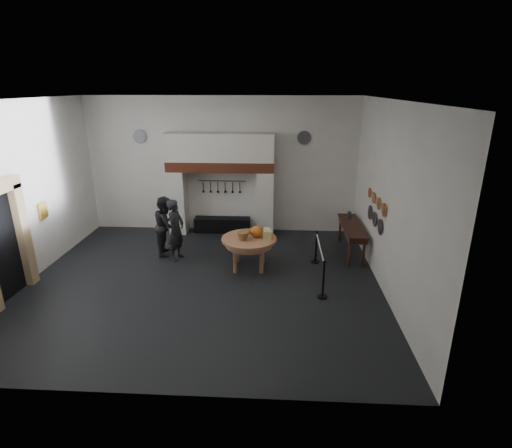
# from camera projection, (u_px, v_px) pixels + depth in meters

# --- Properties ---
(floor) EXTENTS (9.00, 8.00, 0.02)m
(floor) POSITION_uv_depth(u_px,v_px,m) (203.00, 281.00, 10.32)
(floor) COLOR black
(floor) RESTS_ON ground
(ceiling) EXTENTS (9.00, 8.00, 0.02)m
(ceiling) POSITION_uv_depth(u_px,v_px,m) (195.00, 100.00, 8.83)
(ceiling) COLOR silver
(ceiling) RESTS_ON wall_back
(wall_back) EXTENTS (9.00, 0.02, 4.50)m
(wall_back) POSITION_uv_depth(u_px,v_px,m) (222.00, 166.00, 13.35)
(wall_back) COLOR white
(wall_back) RESTS_ON floor
(wall_front) EXTENTS (9.00, 0.02, 4.50)m
(wall_front) POSITION_uv_depth(u_px,v_px,m) (147.00, 271.00, 5.81)
(wall_front) COLOR white
(wall_front) RESTS_ON floor
(wall_left) EXTENTS (0.02, 8.00, 4.50)m
(wall_left) POSITION_uv_depth(u_px,v_px,m) (18.00, 195.00, 9.81)
(wall_left) COLOR white
(wall_left) RESTS_ON floor
(wall_right) EXTENTS (0.02, 8.00, 4.50)m
(wall_right) POSITION_uv_depth(u_px,v_px,m) (389.00, 200.00, 9.34)
(wall_right) COLOR white
(wall_right) RESTS_ON floor
(chimney_pier_left) EXTENTS (0.55, 0.70, 2.15)m
(chimney_pier_left) POSITION_uv_depth(u_px,v_px,m) (178.00, 202.00, 13.48)
(chimney_pier_left) COLOR silver
(chimney_pier_left) RESTS_ON floor
(chimney_pier_right) EXTENTS (0.55, 0.70, 2.15)m
(chimney_pier_right) POSITION_uv_depth(u_px,v_px,m) (265.00, 203.00, 13.33)
(chimney_pier_right) COLOR silver
(chimney_pier_right) RESTS_ON floor
(hearth_brick_band) EXTENTS (3.50, 0.72, 0.32)m
(hearth_brick_band) POSITION_uv_depth(u_px,v_px,m) (220.00, 166.00, 13.00)
(hearth_brick_band) COLOR #9E442B
(hearth_brick_band) RESTS_ON chimney_pier_left
(chimney_hood) EXTENTS (3.50, 0.70, 0.90)m
(chimney_hood) POSITION_uv_depth(u_px,v_px,m) (220.00, 147.00, 12.80)
(chimney_hood) COLOR silver
(chimney_hood) RESTS_ON hearth_brick_band
(iron_range) EXTENTS (1.90, 0.45, 0.50)m
(iron_range) POSITION_uv_depth(u_px,v_px,m) (222.00, 225.00, 13.74)
(iron_range) COLOR black
(iron_range) RESTS_ON floor
(utensil_rail) EXTENTS (1.60, 0.02, 0.02)m
(utensil_rail) POSITION_uv_depth(u_px,v_px,m) (222.00, 181.00, 13.44)
(utensil_rail) COLOR black
(utensil_rail) RESTS_ON wall_back
(door_recess) EXTENTS (0.04, 1.10, 2.50)m
(door_recess) POSITION_uv_depth(u_px,v_px,m) (1.00, 248.00, 9.20)
(door_recess) COLOR black
(door_recess) RESTS_ON floor
(door_jamb_far) EXTENTS (0.22, 0.30, 2.60)m
(door_jamb_far) POSITION_uv_depth(u_px,v_px,m) (23.00, 235.00, 9.84)
(door_jamb_far) COLOR tan
(door_jamb_far) RESTS_ON floor
(wall_plaque) EXTENTS (0.05, 0.34, 0.44)m
(wall_plaque) POSITION_uv_depth(u_px,v_px,m) (43.00, 210.00, 10.78)
(wall_plaque) COLOR gold
(wall_plaque) RESTS_ON wall_left
(work_table) EXTENTS (1.73, 1.73, 0.07)m
(work_table) POSITION_uv_depth(u_px,v_px,m) (249.00, 239.00, 10.85)
(work_table) COLOR tan
(work_table) RESTS_ON floor
(pumpkin) EXTENTS (0.36, 0.36, 0.31)m
(pumpkin) POSITION_uv_depth(u_px,v_px,m) (257.00, 231.00, 10.87)
(pumpkin) COLOR orange
(pumpkin) RESTS_ON work_table
(cheese_block_big) EXTENTS (0.22, 0.22, 0.24)m
(cheese_block_big) POSITION_uv_depth(u_px,v_px,m) (267.00, 235.00, 10.73)
(cheese_block_big) COLOR #D1C87D
(cheese_block_big) RESTS_ON work_table
(cheese_block_small) EXTENTS (0.18, 0.18, 0.20)m
(cheese_block_small) POSITION_uv_depth(u_px,v_px,m) (267.00, 232.00, 11.02)
(cheese_block_small) COLOR #EBD58C
(cheese_block_small) RESTS_ON work_table
(wicker_basket) EXTENTS (0.37, 0.37, 0.22)m
(wicker_basket) POSITION_uv_depth(u_px,v_px,m) (243.00, 236.00, 10.67)
(wicker_basket) COLOR olive
(wicker_basket) RESTS_ON work_table
(bread_loaf) EXTENTS (0.31, 0.18, 0.13)m
(bread_loaf) POSITION_uv_depth(u_px,v_px,m) (246.00, 231.00, 11.16)
(bread_loaf) COLOR olive
(bread_loaf) RESTS_ON work_table
(visitor_near) EXTENTS (0.57, 0.74, 1.80)m
(visitor_near) POSITION_uv_depth(u_px,v_px,m) (176.00, 230.00, 11.37)
(visitor_near) COLOR black
(visitor_near) RESTS_ON floor
(visitor_far) EXTENTS (0.76, 0.93, 1.76)m
(visitor_far) POSITION_uv_depth(u_px,v_px,m) (166.00, 226.00, 11.78)
(visitor_far) COLOR black
(visitor_far) RESTS_ON floor
(side_table) EXTENTS (0.55, 2.20, 0.06)m
(side_table) POSITION_uv_depth(u_px,v_px,m) (352.00, 226.00, 11.79)
(side_table) COLOR #3C2115
(side_table) RESTS_ON floor
(pewter_jug) EXTENTS (0.12, 0.12, 0.22)m
(pewter_jug) POSITION_uv_depth(u_px,v_px,m) (349.00, 215.00, 12.31)
(pewter_jug) COLOR #505055
(pewter_jug) RESTS_ON side_table
(copper_pan_a) EXTENTS (0.03, 0.34, 0.34)m
(copper_pan_a) POSITION_uv_depth(u_px,v_px,m) (384.00, 210.00, 9.63)
(copper_pan_a) COLOR #C6662D
(copper_pan_a) RESTS_ON wall_right
(copper_pan_b) EXTENTS (0.03, 0.32, 0.32)m
(copper_pan_b) POSITION_uv_depth(u_px,v_px,m) (379.00, 204.00, 10.15)
(copper_pan_b) COLOR #C6662D
(copper_pan_b) RESTS_ON wall_right
(copper_pan_c) EXTENTS (0.03, 0.30, 0.30)m
(copper_pan_c) POSITION_uv_depth(u_px,v_px,m) (374.00, 198.00, 10.67)
(copper_pan_c) COLOR #C6662D
(copper_pan_c) RESTS_ON wall_right
(copper_pan_d) EXTENTS (0.03, 0.28, 0.28)m
(copper_pan_d) POSITION_uv_depth(u_px,v_px,m) (370.00, 193.00, 11.19)
(copper_pan_d) COLOR #C6662D
(copper_pan_d) RESTS_ON wall_right
(pewter_plate_left) EXTENTS (0.03, 0.40, 0.40)m
(pewter_plate_left) POSITION_uv_depth(u_px,v_px,m) (380.00, 227.00, 9.98)
(pewter_plate_left) COLOR #4C4C51
(pewter_plate_left) RESTS_ON wall_right
(pewter_plate_mid) EXTENTS (0.03, 0.40, 0.40)m
(pewter_plate_mid) POSITION_uv_depth(u_px,v_px,m) (375.00, 219.00, 10.55)
(pewter_plate_mid) COLOR #4C4C51
(pewter_plate_mid) RESTS_ON wall_right
(pewter_plate_right) EXTENTS (0.03, 0.40, 0.40)m
(pewter_plate_right) POSITION_uv_depth(u_px,v_px,m) (370.00, 212.00, 11.12)
(pewter_plate_right) COLOR #4C4C51
(pewter_plate_right) RESTS_ON wall_right
(pewter_plate_back_left) EXTENTS (0.44, 0.03, 0.44)m
(pewter_plate_back_left) POSITION_uv_depth(u_px,v_px,m) (140.00, 137.00, 13.14)
(pewter_plate_back_left) COLOR #4C4C51
(pewter_plate_back_left) RESTS_ON wall_back
(pewter_plate_back_right) EXTENTS (0.44, 0.03, 0.44)m
(pewter_plate_back_right) POSITION_uv_depth(u_px,v_px,m) (304.00, 138.00, 12.85)
(pewter_plate_back_right) COLOR #4C4C51
(pewter_plate_back_right) RESTS_ON wall_back
(barrier_post_near) EXTENTS (0.05, 0.05, 0.90)m
(barrier_post_near) POSITION_uv_depth(u_px,v_px,m) (323.00, 280.00, 9.41)
(barrier_post_near) COLOR black
(barrier_post_near) RESTS_ON floor
(barrier_post_far) EXTENTS (0.05, 0.05, 0.90)m
(barrier_post_far) POSITION_uv_depth(u_px,v_px,m) (316.00, 248.00, 11.30)
(barrier_post_far) COLOR black
(barrier_post_far) RESTS_ON floor
(barrier_rope) EXTENTS (0.04, 2.00, 0.04)m
(barrier_rope) POSITION_uv_depth(u_px,v_px,m) (320.00, 248.00, 10.22)
(barrier_rope) COLOR beige
(barrier_rope) RESTS_ON barrier_post_near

